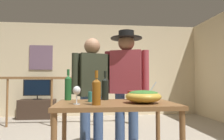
% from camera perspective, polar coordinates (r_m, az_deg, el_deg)
% --- Properties ---
extents(back_wall, '(6.02, 0.10, 2.57)m').
position_cam_1_polar(back_wall, '(5.86, -5.00, 0.13)').
color(back_wall, beige).
rests_on(back_wall, ground_plane).
extents(framed_picture, '(0.62, 0.03, 0.67)m').
position_cam_1_polar(framed_picture, '(5.98, -19.07, 3.31)').
color(framed_picture, slate).
extents(stair_railing, '(3.75, 0.10, 1.10)m').
position_cam_1_polar(stair_railing, '(4.57, -8.97, -6.06)').
color(stair_railing, brown).
rests_on(stair_railing, ground_plane).
extents(tv_console, '(0.90, 0.40, 0.48)m').
position_cam_1_polar(tv_console, '(5.71, -20.04, -10.12)').
color(tv_console, '#38281E').
rests_on(tv_console, ground_plane).
extents(flat_screen_tv, '(0.68, 0.12, 0.52)m').
position_cam_1_polar(flat_screen_tv, '(5.64, -20.02, -4.68)').
color(flat_screen_tv, black).
rests_on(flat_screen_tv, tv_console).
extents(serving_table, '(1.15, 0.73, 0.76)m').
position_cam_1_polar(serving_table, '(2.07, 0.99, -11.37)').
color(serving_table, brown).
rests_on(serving_table, ground_plane).
extents(salad_bowl, '(0.34, 0.34, 0.20)m').
position_cam_1_polar(salad_bowl, '(2.01, 8.69, -7.10)').
color(salad_bowl, gold).
rests_on(salad_bowl, serving_table).
extents(wine_glass, '(0.07, 0.07, 0.17)m').
position_cam_1_polar(wine_glass, '(1.91, -9.75, -5.84)').
color(wine_glass, silver).
rests_on(wine_glass, serving_table).
extents(wine_bottle_green, '(0.07, 0.07, 0.34)m').
position_cam_1_polar(wine_bottle_green, '(2.34, -12.08, -4.70)').
color(wine_bottle_green, '#1E5628').
rests_on(wine_bottle_green, serving_table).
extents(wine_bottle_amber, '(0.08, 0.08, 0.31)m').
position_cam_1_polar(wine_bottle_amber, '(1.84, -4.35, -5.80)').
color(wine_bottle_amber, brown).
rests_on(wine_bottle_amber, serving_table).
extents(wine_bottle_dark, '(0.08, 0.08, 0.32)m').
position_cam_1_polar(wine_bottle_dark, '(2.32, -1.90, -5.04)').
color(wine_bottle_dark, black).
rests_on(wine_bottle_dark, serving_table).
extents(mug_red, '(0.12, 0.09, 0.10)m').
position_cam_1_polar(mug_red, '(2.33, 5.43, -6.99)').
color(mug_red, '#B7332D').
rests_on(mug_red, serving_table).
extents(mug_teal, '(0.12, 0.08, 0.10)m').
position_cam_1_polar(mug_teal, '(2.12, -5.51, -7.40)').
color(mug_teal, teal).
rests_on(mug_teal, serving_table).
extents(person_standing_left, '(0.52, 0.33, 1.54)m').
position_cam_1_polar(person_standing_left, '(2.72, -5.57, -4.63)').
color(person_standing_left, '#3D5684').
rests_on(person_standing_left, ground_plane).
extents(person_standing_right, '(0.57, 0.43, 1.64)m').
position_cam_1_polar(person_standing_right, '(2.76, 4.02, -2.76)').
color(person_standing_right, '#3D5684').
rests_on(person_standing_right, ground_plane).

